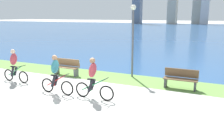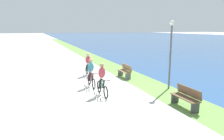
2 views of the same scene
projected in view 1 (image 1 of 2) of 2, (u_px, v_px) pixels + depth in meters
ground_plane at (82, 94)px, 9.84m from camera, size 300.00×300.00×0.00m
grass_strip_bayside at (112, 77)px, 12.48m from camera, size 120.00×2.02×0.01m
bay_water_surface at (196, 30)px, 52.10m from camera, size 300.00×87.84×0.00m
cyclist_lead at (93, 79)px, 9.08m from camera, size 1.72×0.52×1.66m
cyclist_trailing at (56, 75)px, 9.68m from camera, size 1.65×0.52×1.66m
cyclist_distant_rear at (14, 66)px, 11.44m from camera, size 1.60×0.52×1.64m
bench_near_path at (181, 79)px, 10.47m from camera, size 1.50×0.47×0.90m
bench_far_along_path at (67, 67)px, 12.89m from camera, size 1.50×0.47×0.90m
lamppost_tall at (133, 30)px, 12.05m from camera, size 0.28×0.28×3.79m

